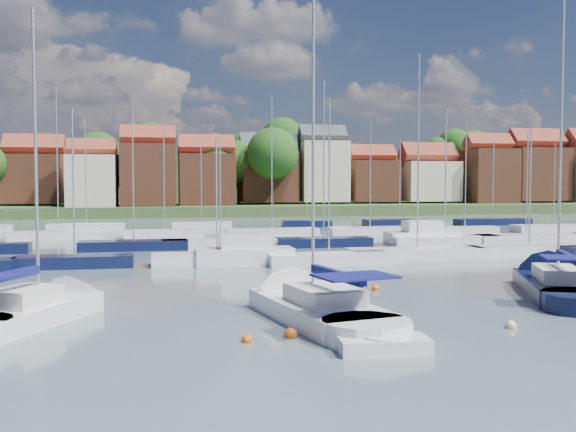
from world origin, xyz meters
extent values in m
plane|color=#485862|center=(0.00, 40.00, 0.00)|extent=(260.00, 260.00, 0.00)
cube|color=silver|center=(-16.57, 2.64, 0.25)|extent=(5.44, 7.24, 1.20)
cone|color=silver|center=(-14.74, 6.41, 0.25)|extent=(3.93, 4.15, 2.79)
cube|color=silver|center=(-16.77, 2.22, 1.20)|extent=(2.98, 3.36, 0.70)
cylinder|color=#B2B2B7|center=(-16.36, 3.06, 7.05)|extent=(0.14, 0.14, 12.40)
cylinder|color=#B2B2B7|center=(-17.18, 1.38, 2.05)|extent=(1.72, 3.39, 0.10)
cube|color=#101251|center=(-17.18, 1.38, 2.20)|extent=(1.81, 3.31, 0.35)
cube|color=silver|center=(-4.58, 0.69, 0.25)|extent=(5.01, 8.74, 1.20)
cone|color=silver|center=(-5.62, 5.72, 0.25)|extent=(4.16, 4.60, 3.42)
cylinder|color=silver|center=(-3.75, -3.33, 0.25)|extent=(4.04, 4.04, 1.20)
cube|color=silver|center=(-4.47, 0.13, 1.20)|extent=(3.04, 3.84, 0.70)
cylinder|color=#B2B2B7|center=(-4.70, 1.25, 8.45)|extent=(0.14, 0.14, 15.21)
cylinder|color=#B2B2B7|center=(-4.24, -0.99, 2.05)|extent=(1.02, 4.49, 0.10)
cube|color=#101251|center=(-4.24, -0.99, 2.20)|extent=(1.17, 4.31, 0.35)
cube|color=#101251|center=(-3.94, -2.44, 2.35)|extent=(3.26, 2.60, 0.08)
cube|color=black|center=(9.37, 4.24, 0.25)|extent=(6.60, 9.30, 1.20)
cone|color=black|center=(11.43, 9.20, 0.25)|extent=(4.90, 5.23, 3.58)
cube|color=silver|center=(9.14, 3.69, 1.20)|extent=(3.68, 4.26, 0.70)
cylinder|color=#B2B2B7|center=(9.60, 4.79, 8.98)|extent=(0.14, 0.14, 16.26)
cylinder|color=#B2B2B7|center=(8.69, 2.59, 2.05)|extent=(1.92, 4.44, 0.10)
cube|color=#101251|center=(8.69, 2.59, 2.20)|extent=(2.01, 4.30, 0.35)
cube|color=#101251|center=(8.09, 1.16, 2.35)|extent=(3.63, 3.15, 0.08)
cube|color=silver|center=(-3.61, -4.78, 0.22)|extent=(3.26, 1.69, 0.62)
cylinder|color=silver|center=(-3.61, -4.78, 0.40)|extent=(1.47, 1.47, 0.40)
sphere|color=#D85914|center=(-8.08, -2.41, 0.00)|extent=(0.43, 0.43, 0.43)
sphere|color=#D85914|center=(-6.34, -1.98, 0.00)|extent=(0.53, 0.53, 0.53)
sphere|color=beige|center=(2.75, -2.25, 0.00)|extent=(0.45, 0.45, 0.45)
sphere|color=#D85914|center=(0.35, 7.57, 0.00)|extent=(0.42, 0.42, 0.42)
cube|color=black|center=(-17.11, 20.54, 0.35)|extent=(8.01, 2.24, 1.00)
cylinder|color=#B2B2B7|center=(-17.11, 20.54, 5.93)|extent=(0.12, 0.12, 10.16)
cube|color=silver|center=(-7.27, 20.20, 0.35)|extent=(9.22, 2.58, 1.00)
cylinder|color=#B2B2B7|center=(-7.27, 20.20, 4.94)|extent=(0.12, 0.12, 8.18)
cube|color=silver|center=(0.63, 18.61, 0.35)|extent=(8.78, 2.46, 1.00)
cylinder|color=#B2B2B7|center=(0.63, 18.61, 6.38)|extent=(0.12, 0.12, 11.06)
cube|color=silver|center=(8.23, 20.67, 0.35)|extent=(10.79, 3.02, 1.00)
cylinder|color=#B2B2B7|center=(8.23, 20.67, 8.29)|extent=(0.12, 0.12, 14.87)
cube|color=silver|center=(17.98, 21.03, 0.35)|extent=(10.13, 2.84, 1.00)
cylinder|color=#B2B2B7|center=(17.98, 21.03, 5.65)|extent=(0.12, 0.12, 9.59)
cube|color=silver|center=(-5.31, 20.00, 0.50)|extent=(7.00, 2.60, 1.40)
cube|color=silver|center=(-5.31, 20.00, 1.60)|extent=(3.50, 2.20, 1.30)
cube|color=black|center=(-13.55, 31.64, 0.35)|extent=(9.30, 2.60, 1.00)
cylinder|color=#B2B2B7|center=(-13.55, 31.64, 6.59)|extent=(0.12, 0.12, 11.48)
cube|color=silver|center=(-5.94, 32.01, 0.35)|extent=(10.40, 2.91, 1.00)
cylinder|color=#B2B2B7|center=(-5.94, 32.01, 5.24)|extent=(0.12, 0.12, 8.77)
cube|color=black|center=(3.48, 31.28, 0.35)|extent=(8.80, 2.46, 1.00)
cylinder|color=#B2B2B7|center=(3.48, 31.28, 8.01)|extent=(0.12, 0.12, 14.33)
cube|color=silver|center=(15.40, 31.16, 0.35)|extent=(10.73, 3.00, 1.00)
cylinder|color=#B2B2B7|center=(15.40, 31.16, 6.92)|extent=(0.12, 0.12, 12.14)
cube|color=silver|center=(23.82, 30.97, 0.35)|extent=(10.48, 2.93, 1.00)
cylinder|color=#B2B2B7|center=(23.82, 30.97, 5.99)|extent=(0.12, 0.12, 10.28)
cube|color=silver|center=(13.46, 32.00, 0.50)|extent=(7.00, 2.60, 1.40)
cube|color=silver|center=(13.46, 32.00, 1.60)|extent=(3.50, 2.20, 1.30)
cube|color=silver|center=(-21.71, 44.21, 0.35)|extent=(9.71, 2.72, 1.00)
cylinder|color=#B2B2B7|center=(-21.71, 44.21, 8.29)|extent=(0.12, 0.12, 14.88)
cube|color=silver|center=(-10.84, 44.51, 0.35)|extent=(8.49, 2.38, 1.00)
cylinder|color=#B2B2B7|center=(-10.84, 44.51, 6.51)|extent=(0.12, 0.12, 11.31)
cube|color=silver|center=(0.79, 43.78, 0.35)|extent=(10.16, 2.85, 1.00)
cylinder|color=#B2B2B7|center=(0.79, 43.78, 8.15)|extent=(0.12, 0.12, 14.59)
cube|color=silver|center=(12.17, 43.90, 0.35)|extent=(9.53, 2.67, 1.00)
cylinder|color=#B2B2B7|center=(12.17, 43.90, 6.81)|extent=(0.12, 0.12, 11.91)
cube|color=silver|center=(23.16, 42.50, 0.35)|extent=(7.62, 2.13, 1.00)
cylinder|color=#B2B2B7|center=(23.16, 42.50, 6.91)|extent=(0.12, 0.12, 12.13)
cube|color=silver|center=(35.22, 43.59, 0.35)|extent=(10.17, 2.85, 1.00)
cylinder|color=#B2B2B7|center=(35.22, 43.59, 5.72)|extent=(0.12, 0.12, 9.73)
cube|color=silver|center=(-20.26, 56.56, 0.35)|extent=(9.24, 2.59, 1.00)
cylinder|color=#B2B2B7|center=(-20.26, 56.56, 7.43)|extent=(0.12, 0.12, 13.17)
cube|color=silver|center=(-6.08, 57.30, 0.35)|extent=(7.57, 2.12, 1.00)
cylinder|color=#B2B2B7|center=(-6.08, 57.30, 5.97)|extent=(0.12, 0.12, 10.24)
cube|color=black|center=(7.88, 57.47, 0.35)|extent=(6.58, 1.84, 1.00)
cylinder|color=#B2B2B7|center=(7.88, 57.47, 4.85)|extent=(0.12, 0.12, 8.01)
cube|color=black|center=(20.94, 57.40, 0.35)|extent=(9.92, 2.78, 1.00)
cylinder|color=#B2B2B7|center=(20.94, 57.40, 6.31)|extent=(0.12, 0.12, 10.92)
cube|color=black|center=(34.28, 56.37, 0.35)|extent=(10.55, 2.95, 1.00)
cylinder|color=#B2B2B7|center=(34.28, 56.37, 6.61)|extent=(0.12, 0.12, 11.51)
cube|color=#3D4C26|center=(0.00, 117.00, 0.30)|extent=(200.00, 70.00, 3.00)
cube|color=#3D4C26|center=(0.00, 142.00, 5.00)|extent=(200.00, 60.00, 14.00)
cube|color=brown|center=(-33.65, 97.79, 6.56)|extent=(10.37, 9.97, 8.73)
cube|color=brown|center=(-33.65, 97.79, 12.20)|extent=(10.57, 5.13, 5.13)
cube|color=beige|center=(-22.74, 89.00, 6.08)|extent=(8.09, 8.80, 8.96)
cube|color=brown|center=(-22.74, 89.00, 11.55)|extent=(8.25, 4.00, 4.00)
cube|color=brown|center=(-13.35, 89.94, 7.08)|extent=(9.36, 10.17, 10.97)
cube|color=brown|center=(-13.35, 89.94, 13.72)|extent=(9.54, 4.63, 4.63)
cube|color=brown|center=(-3.04, 91.65, 6.31)|extent=(9.90, 8.56, 9.42)
cube|color=brown|center=(-3.04, 91.65, 12.23)|extent=(10.10, 4.90, 4.90)
cube|color=brown|center=(9.10, 96.65, 6.95)|extent=(10.59, 8.93, 9.49)
cube|color=#383A42|center=(9.10, 96.65, 12.99)|extent=(10.80, 5.24, 5.24)
cube|color=beige|center=(19.71, 95.80, 8.02)|extent=(9.01, 8.61, 11.65)
cube|color=#383A42|center=(19.71, 95.80, 14.95)|extent=(9.19, 4.46, 4.46)
cube|color=brown|center=(30.17, 97.00, 6.20)|extent=(9.10, 9.34, 8.00)
cube|color=brown|center=(30.17, 97.00, 11.32)|extent=(9.28, 4.50, 4.50)
cube|color=beige|center=(41.95, 96.59, 6.14)|extent=(10.86, 9.59, 7.88)
cube|color=brown|center=(41.95, 96.59, 11.41)|extent=(11.07, 5.37, 5.37)
cube|color=brown|center=(53.76, 93.92, 7.09)|extent=(9.18, 9.96, 10.97)
cube|color=brown|center=(53.76, 93.92, 13.70)|extent=(9.36, 4.54, 4.54)
cube|color=brown|center=(65.18, 95.21, 7.58)|extent=(11.39, 9.67, 10.76)
cube|color=brown|center=(65.18, 95.21, 14.36)|extent=(11.62, 5.64, 5.64)
cylinder|color=#382619|center=(56.77, 115.51, 8.51)|extent=(0.50, 0.50, 4.47)
sphere|color=#25541A|center=(56.77, 115.51, 14.58)|extent=(8.18, 8.18, 8.18)
cylinder|color=#382619|center=(3.46, 95.93, 3.83)|extent=(0.50, 0.50, 4.46)
sphere|color=#25541A|center=(3.46, 95.93, 9.88)|extent=(8.15, 8.15, 8.15)
cylinder|color=#382619|center=(15.22, 113.68, 8.58)|extent=(0.50, 0.50, 5.15)
sphere|color=#25541A|center=(15.22, 113.68, 15.56)|extent=(9.41, 9.41, 9.41)
cylinder|color=#382619|center=(-13.54, 116.31, 8.68)|extent=(0.50, 0.50, 4.56)
sphere|color=#25541A|center=(-13.54, 116.31, 14.87)|extent=(8.34, 8.34, 8.34)
cylinder|color=#382619|center=(-23.24, 105.25, 4.18)|extent=(0.50, 0.50, 5.15)
sphere|color=#25541A|center=(-23.24, 105.25, 11.17)|extent=(9.42, 9.42, 9.42)
cylinder|color=#382619|center=(-38.67, 107.32, 6.76)|extent=(0.50, 0.50, 3.42)
sphere|color=#25541A|center=(-38.67, 107.32, 11.40)|extent=(6.26, 6.26, 6.26)
cylinder|color=#382619|center=(13.76, 104.71, 3.48)|extent=(0.50, 0.50, 3.77)
sphere|color=#25541A|center=(13.76, 104.71, 8.60)|extent=(6.89, 6.89, 6.89)
cylinder|color=#382619|center=(9.05, 90.94, 4.21)|extent=(0.50, 0.50, 5.21)
sphere|color=#25541A|center=(9.05, 90.94, 11.28)|extent=(9.53, 9.53, 9.53)
cylinder|color=#382619|center=(61.93, 101.62, 3.09)|extent=(0.50, 0.50, 2.97)
sphere|color=#25541A|center=(61.93, 101.62, 7.12)|extent=(5.44, 5.44, 5.44)
cylinder|color=#382619|center=(-1.15, 93.75, 4.02)|extent=(0.50, 0.50, 4.84)
sphere|color=#25541A|center=(-1.15, 93.75, 10.59)|extent=(8.85, 8.85, 8.85)
cylinder|color=#382619|center=(52.68, 115.72, 8.17)|extent=(0.50, 0.50, 3.72)
sphere|color=#25541A|center=(52.68, 115.72, 13.21)|extent=(6.80, 6.80, 6.80)
cylinder|color=#382619|center=(54.05, 94.13, 3.62)|extent=(0.50, 0.50, 4.05)
sphere|color=#25541A|center=(54.05, 94.13, 9.11)|extent=(7.40, 7.40, 7.40)
cylinder|color=#382619|center=(6.84, 113.29, 7.91)|extent=(0.50, 0.50, 3.93)
sphere|color=#25541A|center=(6.84, 113.29, 13.24)|extent=(7.19, 7.19, 7.19)
cylinder|color=#382619|center=(30.65, 100.17, 3.51)|extent=(0.50, 0.50, 3.82)
sphere|color=#25541A|center=(30.65, 100.17, 8.70)|extent=(6.99, 6.99, 6.99)
cylinder|color=#382619|center=(-17.44, 93.12, 3.34)|extent=(0.50, 0.50, 3.48)
sphere|color=#25541A|center=(-17.44, 93.12, 8.07)|extent=(6.37, 6.37, 6.37)
cylinder|color=#382619|center=(57.51, 102.81, 3.09)|extent=(0.50, 0.50, 2.99)
sphere|color=#25541A|center=(57.51, 102.81, 7.14)|extent=(5.46, 5.46, 5.46)
cylinder|color=#382619|center=(3.61, 99.04, 3.22)|extent=(0.50, 0.50, 3.25)
sphere|color=#25541A|center=(3.61, 99.04, 7.63)|extent=(5.94, 5.94, 5.94)
cylinder|color=#382619|center=(-3.05, 100.73, 3.09)|extent=(0.50, 0.50, 2.98)
sphere|color=#25541A|center=(-3.05, 100.73, 7.14)|extent=(5.46, 5.46, 5.46)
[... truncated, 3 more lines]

